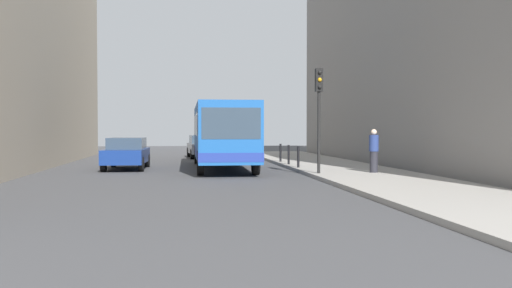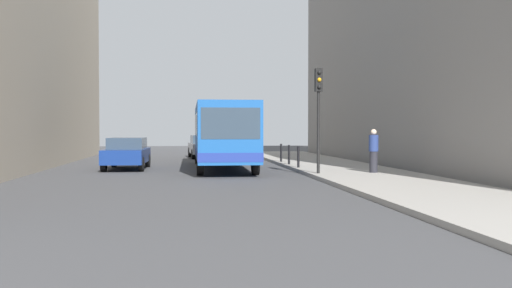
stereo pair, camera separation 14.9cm
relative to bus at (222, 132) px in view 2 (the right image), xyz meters
name	(u,v)px [view 2 (the right image)]	position (x,y,z in m)	size (l,w,h in m)	color
ground_plane	(225,174)	(-0.14, -3.61, -1.73)	(80.00, 80.00, 0.00)	#424244
sidewalk	(351,171)	(5.26, -3.61, -1.65)	(4.40, 40.00, 0.15)	#9E9991
building_right	(445,1)	(11.36, 0.39, 6.65)	(7.00, 32.00, 16.75)	gray
bus	(222,132)	(0.00, 0.00, 0.00)	(2.63, 11.05, 3.00)	#19519E
car_beside_bus	(127,153)	(-4.48, 0.01, -0.94)	(1.96, 4.45, 1.48)	navy
car_behind_bus	(204,146)	(-0.53, 9.97, -0.94)	(2.08, 4.50, 1.48)	#A5A8AD
traffic_light	(319,100)	(3.41, -5.38, 1.28)	(0.28, 0.33, 4.10)	black
bollard_near	(298,157)	(3.31, -1.98, -1.10)	(0.11, 0.11, 0.95)	black
bollard_mid	(289,155)	(3.31, 0.30, -1.10)	(0.11, 0.11, 0.95)	black
bollard_far	(281,153)	(3.31, 2.59, -1.10)	(0.11, 0.11, 0.95)	black
pedestrian_near_signal	(374,151)	(5.68, -5.28, -0.71)	(0.38, 0.38, 1.73)	#26262D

